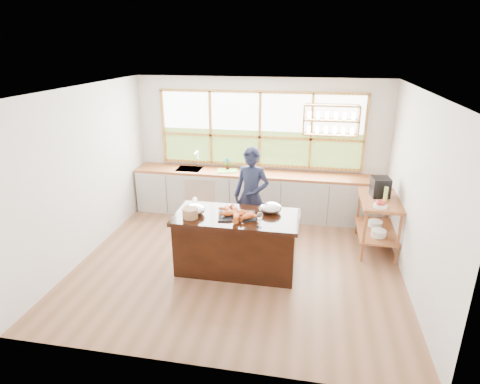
% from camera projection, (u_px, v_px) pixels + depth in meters
% --- Properties ---
extents(ground_plane, '(5.00, 5.00, 0.00)m').
position_uv_depth(ground_plane, '(239.00, 262.00, 6.43)').
color(ground_plane, brown).
extents(room_shell, '(5.02, 4.52, 2.71)m').
position_uv_depth(room_shell, '(247.00, 148.00, 6.29)').
color(room_shell, silver).
rests_on(room_shell, ground_plane).
extents(back_counter, '(4.90, 0.63, 0.90)m').
position_uv_depth(back_counter, '(256.00, 194.00, 8.06)').
color(back_counter, beige).
rests_on(back_counter, ground_plane).
extents(right_shelf_unit, '(0.62, 1.10, 0.90)m').
position_uv_depth(right_shelf_unit, '(378.00, 216.00, 6.67)').
color(right_shelf_unit, '#96522A').
rests_on(right_shelf_unit, ground_plane).
extents(island, '(1.85, 0.90, 0.90)m').
position_uv_depth(island, '(237.00, 242.00, 6.09)').
color(island, black).
rests_on(island, ground_plane).
extents(cook, '(0.69, 0.52, 1.70)m').
position_uv_depth(cook, '(251.00, 196.00, 6.81)').
color(cook, '#181D34').
rests_on(cook, ground_plane).
extents(potted_plant, '(0.14, 0.10, 0.25)m').
position_uv_depth(potted_plant, '(227.00, 164.00, 8.02)').
color(potted_plant, slate).
rests_on(potted_plant, back_counter).
extents(cutting_board, '(0.46, 0.38, 0.01)m').
position_uv_depth(cutting_board, '(227.00, 171.00, 8.01)').
color(cutting_board, '#6BAC45').
rests_on(cutting_board, back_counter).
extents(espresso_machine, '(0.32, 0.33, 0.32)m').
position_uv_depth(espresso_machine, '(380.00, 187.00, 6.64)').
color(espresso_machine, black).
rests_on(espresso_machine, right_shelf_unit).
extents(wine_bottle, '(0.08, 0.08, 0.26)m').
position_uv_depth(wine_bottle, '(386.00, 195.00, 6.39)').
color(wine_bottle, '#B0C759').
rests_on(wine_bottle, right_shelf_unit).
extents(fruit_bowl, '(0.22, 0.22, 0.11)m').
position_uv_depth(fruit_bowl, '(381.00, 204.00, 6.22)').
color(fruit_bowl, white).
rests_on(fruit_bowl, right_shelf_unit).
extents(slate_board, '(0.62, 0.50, 0.02)m').
position_uv_depth(slate_board, '(237.00, 216.00, 5.90)').
color(slate_board, black).
rests_on(slate_board, island).
extents(lobster_pile, '(0.55, 0.48, 0.08)m').
position_uv_depth(lobster_pile, '(236.00, 213.00, 5.87)').
color(lobster_pile, orange).
rests_on(lobster_pile, slate_board).
extents(mixing_bowl_left, '(0.33, 0.33, 0.16)m').
position_uv_depth(mixing_bowl_left, '(194.00, 210.00, 5.96)').
color(mixing_bowl_left, '#B6B8BC').
rests_on(mixing_bowl_left, island).
extents(mixing_bowl_right, '(0.33, 0.33, 0.16)m').
position_uv_depth(mixing_bowl_right, '(271.00, 208.00, 6.03)').
color(mixing_bowl_right, '#B6B8BC').
rests_on(mixing_bowl_right, island).
extents(wine_glass, '(0.08, 0.08, 0.22)m').
position_uv_depth(wine_glass, '(260.00, 216.00, 5.51)').
color(wine_glass, silver).
rests_on(wine_glass, island).
extents(wicker_basket, '(0.23, 0.23, 0.15)m').
position_uv_depth(wicker_basket, '(190.00, 213.00, 5.83)').
color(wicker_basket, '#AC774F').
rests_on(wicker_basket, island).
extents(parchment_roll, '(0.15, 0.31, 0.08)m').
position_uv_depth(parchment_roll, '(194.00, 203.00, 6.31)').
color(parchment_roll, silver).
rests_on(parchment_roll, island).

